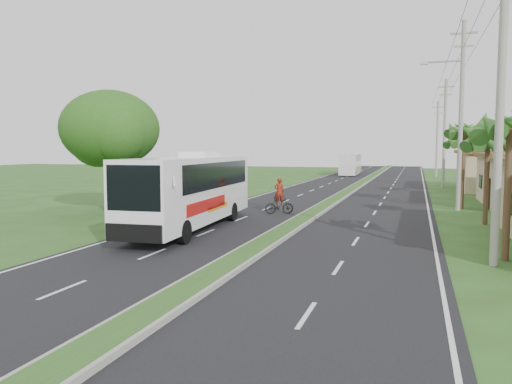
% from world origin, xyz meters
% --- Properties ---
extents(ground, '(180.00, 180.00, 0.00)m').
position_xyz_m(ground, '(0.00, 0.00, 0.00)').
color(ground, '#2E4619').
rests_on(ground, ground).
extents(road_asphalt, '(14.00, 160.00, 0.02)m').
position_xyz_m(road_asphalt, '(0.00, 20.00, 0.01)').
color(road_asphalt, black).
rests_on(road_asphalt, ground).
extents(median_strip, '(1.20, 160.00, 0.18)m').
position_xyz_m(median_strip, '(0.00, 20.00, 0.10)').
color(median_strip, gray).
rests_on(median_strip, ground).
extents(lane_edge_left, '(0.12, 160.00, 0.01)m').
position_xyz_m(lane_edge_left, '(-6.70, 20.00, 0.00)').
color(lane_edge_left, silver).
rests_on(lane_edge_left, ground).
extents(lane_edge_right, '(0.12, 160.00, 0.01)m').
position_xyz_m(lane_edge_right, '(6.70, 20.00, 0.00)').
color(lane_edge_right, silver).
rests_on(lane_edge_right, ground).
extents(shop_far, '(8.60, 11.60, 3.82)m').
position_xyz_m(shop_far, '(14.00, 36.00, 1.93)').
color(shop_far, '#C1B782').
rests_on(shop_far, ground).
extents(palm_verge_a, '(2.40, 2.40, 5.45)m').
position_xyz_m(palm_verge_a, '(9.00, 3.00, 4.74)').
color(palm_verge_a, '#473321').
rests_on(palm_verge_a, ground).
extents(palm_verge_b, '(2.40, 2.40, 5.05)m').
position_xyz_m(palm_verge_b, '(9.40, 12.00, 4.36)').
color(palm_verge_b, '#473321').
rests_on(palm_verge_b, ground).
extents(palm_verge_c, '(2.40, 2.40, 5.85)m').
position_xyz_m(palm_verge_c, '(8.80, 19.00, 5.12)').
color(palm_verge_c, '#473321').
rests_on(palm_verge_c, ground).
extents(palm_verge_d, '(2.40, 2.40, 5.25)m').
position_xyz_m(palm_verge_d, '(9.30, 28.00, 4.55)').
color(palm_verge_d, '#473321').
rests_on(palm_verge_d, ground).
extents(shade_tree, '(6.30, 6.00, 7.54)m').
position_xyz_m(shade_tree, '(-12.11, 10.02, 5.03)').
color(shade_tree, '#473321').
rests_on(shade_tree, ground).
extents(utility_pole_a, '(1.60, 0.28, 11.00)m').
position_xyz_m(utility_pole_a, '(8.50, 2.00, 5.67)').
color(utility_pole_a, gray).
rests_on(utility_pole_a, ground).
extents(utility_pole_b, '(3.20, 0.28, 12.00)m').
position_xyz_m(utility_pole_b, '(8.47, 18.00, 6.26)').
color(utility_pole_b, gray).
rests_on(utility_pole_b, ground).
extents(utility_pole_c, '(1.60, 0.28, 11.00)m').
position_xyz_m(utility_pole_c, '(8.50, 38.00, 5.67)').
color(utility_pole_c, gray).
rests_on(utility_pole_c, ground).
extents(utility_pole_d, '(1.60, 0.28, 10.50)m').
position_xyz_m(utility_pole_d, '(8.50, 58.00, 5.42)').
color(utility_pole_d, gray).
rests_on(utility_pole_d, ground).
extents(coach_bus_main, '(3.24, 12.01, 3.84)m').
position_xyz_m(coach_bus_main, '(-4.61, 5.92, 2.11)').
color(coach_bus_main, white).
rests_on(coach_bus_main, ground).
extents(coach_bus_far, '(2.75, 11.05, 3.20)m').
position_xyz_m(coach_bus_far, '(-3.70, 60.23, 1.81)').
color(coach_bus_far, silver).
rests_on(coach_bus_far, ground).
extents(motorcyclist, '(1.77, 1.04, 2.21)m').
position_xyz_m(motorcyclist, '(-2.00, 12.69, 0.79)').
color(motorcyclist, black).
rests_on(motorcyclist, ground).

